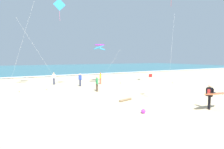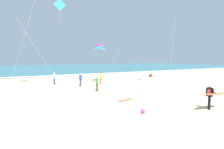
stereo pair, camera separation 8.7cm
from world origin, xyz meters
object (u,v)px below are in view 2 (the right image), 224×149
(kite_diamond_cobalt_far, at_px, (59,8))
(surfer_lead, at_px, (212,94))
(bystander_white_top, at_px, (54,78))
(lifeguard_flag, at_px, (149,83))
(bystander_blue_top, at_px, (80,80))
(bystander_green_top, at_px, (97,84))
(kite_arc_violet_mid, at_px, (100,47))
(beach_ball, at_px, (143,111))
(bystander_yellow_top, at_px, (101,78))
(driftwood_log, at_px, (125,100))

(kite_diamond_cobalt_far, bearing_deg, surfer_lead, -60.78)
(bystander_white_top, height_order, lifeguard_flag, lifeguard_flag)
(bystander_blue_top, relative_size, bystander_green_top, 1.00)
(lifeguard_flag, bearing_deg, kite_arc_violet_mid, 90.90)
(beach_ball, bearing_deg, bystander_green_top, 86.75)
(bystander_green_top, bearing_deg, bystander_yellow_top, 61.31)
(bystander_white_top, xyz_separation_m, lifeguard_flag, (5.97, -11.80, 0.45))
(bystander_yellow_top, xyz_separation_m, lifeguard_flag, (0.45, -9.25, 0.45))
(kite_diamond_cobalt_far, distance_m, bystander_blue_top, 8.49)
(lifeguard_flag, bearing_deg, bystander_white_top, 116.83)
(surfer_lead, distance_m, bystander_green_top, 10.57)
(bystander_blue_top, height_order, lifeguard_flag, lifeguard_flag)
(kite_arc_violet_mid, relative_size, bystander_yellow_top, 3.36)
(kite_diamond_cobalt_far, bearing_deg, bystander_yellow_top, 16.55)
(bystander_green_top, height_order, lifeguard_flag, lifeguard_flag)
(bystander_white_top, relative_size, driftwood_log, 1.21)
(driftwood_log, bearing_deg, bystander_blue_top, 94.96)
(bystander_blue_top, bearing_deg, bystander_green_top, -84.29)
(kite_diamond_cobalt_far, xyz_separation_m, beach_ball, (2.61, -11.21, -8.64))
(bystander_yellow_top, height_order, bystander_white_top, same)
(kite_diamond_cobalt_far, bearing_deg, bystander_green_top, -44.00)
(kite_diamond_cobalt_far, bearing_deg, kite_arc_violet_mid, 22.63)
(kite_diamond_cobalt_far, relative_size, beach_ball, 34.79)
(bystander_yellow_top, distance_m, driftwood_log, 9.81)
(bystander_blue_top, distance_m, bystander_white_top, 3.96)
(bystander_yellow_top, xyz_separation_m, bystander_green_top, (-2.54, -4.65, 0.00))
(bystander_yellow_top, bearing_deg, kite_arc_violet_mid, 69.76)
(surfer_lead, relative_size, bystander_green_top, 1.40)
(beach_ball, bearing_deg, bystander_white_top, 99.21)
(surfer_lead, bearing_deg, kite_diamond_cobalt_far, 119.22)
(bystander_yellow_top, relative_size, driftwood_log, 1.21)
(kite_diamond_cobalt_far, distance_m, beach_ball, 14.40)
(bystander_yellow_top, xyz_separation_m, beach_ball, (-3.01, -12.88, -0.67))
(surfer_lead, bearing_deg, bystander_green_top, 112.51)
(kite_diamond_cobalt_far, bearing_deg, beach_ball, -76.87)
(driftwood_log, bearing_deg, bystander_yellow_top, 77.15)
(kite_arc_violet_mid, height_order, bystander_green_top, kite_arc_violet_mid)
(bystander_green_top, height_order, driftwood_log, bystander_green_top)
(bystander_white_top, height_order, driftwood_log, bystander_white_top)
(bystander_blue_top, bearing_deg, bystander_yellow_top, 9.22)
(kite_arc_violet_mid, relative_size, lifeguard_flag, 2.54)
(surfer_lead, distance_m, beach_ball, 4.85)
(surfer_lead, relative_size, beach_ball, 7.95)
(surfer_lead, xyz_separation_m, kite_diamond_cobalt_far, (-7.13, 12.74, 7.73))
(surfer_lead, bearing_deg, driftwood_log, 127.01)
(beach_ball, relative_size, driftwood_log, 0.21)
(kite_arc_violet_mid, xyz_separation_m, kite_diamond_cobalt_far, (-5.92, -2.47, 3.84))
(kite_arc_violet_mid, bearing_deg, beach_ball, -103.58)
(surfer_lead, distance_m, kite_arc_violet_mid, 15.75)
(driftwood_log, bearing_deg, kite_arc_violet_mid, 76.56)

